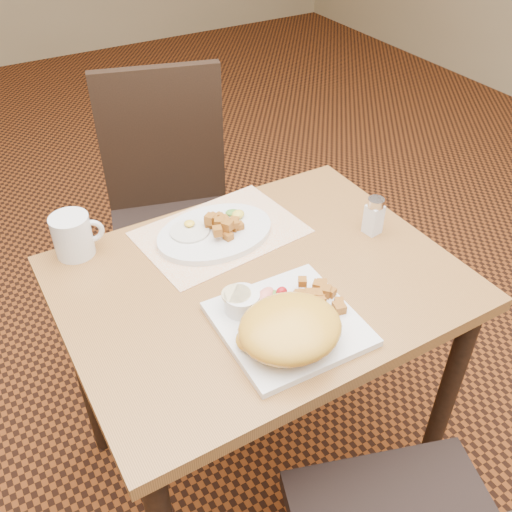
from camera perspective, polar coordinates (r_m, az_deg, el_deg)
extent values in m
plane|color=black|center=(1.90, 0.27, -19.60)|extent=(8.00, 8.00, 0.00)
cube|color=#99642F|center=(1.34, 0.37, -2.70)|extent=(0.90, 0.70, 0.03)
cylinder|color=black|center=(1.65, 18.33, -13.73)|extent=(0.05, 0.05, 0.71)
cylinder|color=black|center=(1.72, -16.82, -10.81)|extent=(0.05, 0.05, 0.71)
cylinder|color=black|center=(1.94, 5.98, -2.12)|extent=(0.05, 0.05, 0.71)
cylinder|color=black|center=(1.64, 16.97, -23.12)|extent=(0.04, 0.04, 0.42)
cube|color=black|center=(1.98, -7.90, 1.94)|extent=(0.52, 0.52, 0.05)
cylinder|color=black|center=(2.28, -3.57, 0.41)|extent=(0.04, 0.04, 0.42)
cylinder|color=black|center=(2.01, -1.51, -5.69)|extent=(0.04, 0.04, 0.42)
cylinder|color=black|center=(2.26, -12.53, -0.98)|extent=(0.04, 0.04, 0.42)
cylinder|color=black|center=(1.99, -11.74, -7.35)|extent=(0.04, 0.04, 0.42)
cube|color=black|center=(2.01, -9.39, 11.45)|extent=(0.41, 0.15, 0.50)
cube|color=white|center=(1.47, -3.58, 2.36)|extent=(0.43, 0.32, 0.00)
cube|color=silver|center=(1.21, 3.25, -6.78)|extent=(0.29, 0.29, 0.02)
ellipsoid|color=gold|center=(1.13, 3.43, -7.18)|extent=(0.21, 0.19, 0.08)
ellipsoid|color=gold|center=(1.15, 4.99, -8.19)|extent=(0.08, 0.08, 0.03)
ellipsoid|color=gold|center=(1.14, 0.02, -8.21)|extent=(0.08, 0.08, 0.03)
cylinder|color=silver|center=(1.21, -1.42, -4.59)|extent=(0.08, 0.08, 0.04)
cylinder|color=beige|center=(1.20, -1.98, -3.85)|extent=(0.06, 0.06, 0.01)
ellipsoid|color=#387223|center=(1.25, 1.47, -3.91)|extent=(0.04, 0.03, 0.01)
ellipsoid|color=red|center=(1.25, 2.58, -3.63)|extent=(0.03, 0.02, 0.03)
ellipsoid|color=#F28C72|center=(1.24, 0.87, -3.98)|extent=(0.07, 0.06, 0.02)
cylinder|color=white|center=(1.44, -6.66, 2.49)|extent=(0.10, 0.10, 0.01)
ellipsoid|color=yellow|center=(1.46, -6.68, 3.25)|extent=(0.03, 0.03, 0.01)
ellipsoid|color=#387223|center=(1.50, -2.31, 4.36)|extent=(0.05, 0.04, 0.01)
ellipsoid|color=yellow|center=(1.48, -1.80, 4.19)|extent=(0.04, 0.04, 0.02)
cube|color=white|center=(1.48, 11.65, 3.63)|extent=(0.04, 0.04, 0.08)
cylinder|color=silver|center=(1.45, 11.90, 5.26)|extent=(0.05, 0.05, 0.02)
cylinder|color=silver|center=(1.44, -17.89, 1.96)|extent=(0.09, 0.09, 0.11)
torus|color=silver|center=(1.43, -16.15, 2.41)|extent=(0.06, 0.03, 0.06)
cube|color=#AB641B|center=(1.26, 6.15, -3.71)|extent=(0.02, 0.02, 0.02)
cube|color=#AB641B|center=(1.25, 5.94, -3.95)|extent=(0.03, 0.03, 0.02)
cube|color=#AB641B|center=(1.23, 6.19, -3.92)|extent=(0.03, 0.03, 0.02)
cube|color=#AB641B|center=(1.27, 6.61, -2.91)|extent=(0.03, 0.03, 0.02)
cube|color=#AB641B|center=(1.21, 7.03, -5.76)|extent=(0.03, 0.03, 0.02)
cube|color=#AB641B|center=(1.22, 5.47, -3.87)|extent=(0.03, 0.03, 0.02)
cube|color=#AB641B|center=(1.24, 4.42, -4.07)|extent=(0.03, 0.03, 0.02)
cube|color=#AB641B|center=(1.21, 6.41, -4.42)|extent=(0.02, 0.02, 0.02)
cube|color=#AB641B|center=(1.22, 5.11, -4.15)|extent=(0.03, 0.03, 0.02)
cube|color=#AB641B|center=(1.26, 6.92, -3.52)|extent=(0.03, 0.03, 0.02)
cube|color=#AB641B|center=(1.24, 5.93, -4.42)|extent=(0.03, 0.03, 0.02)
cube|color=#AB641B|center=(1.23, 4.60, -3.84)|extent=(0.03, 0.03, 0.02)
cube|color=#AB641B|center=(1.23, 8.31, -5.13)|extent=(0.03, 0.03, 0.02)
cube|color=#AB641B|center=(1.27, 6.16, -2.98)|extent=(0.03, 0.03, 0.02)
cube|color=#AB641B|center=(1.25, 4.10, -4.05)|extent=(0.03, 0.03, 0.02)
cube|color=#AB641B|center=(1.26, 7.51, -3.61)|extent=(0.02, 0.02, 0.02)
cube|color=#AB641B|center=(1.26, 4.66, -2.57)|extent=(0.03, 0.03, 0.02)
cube|color=#AB641B|center=(1.25, 6.54, -4.14)|extent=(0.02, 0.02, 0.01)
cube|color=#AB641B|center=(1.22, 5.26, -4.13)|extent=(0.03, 0.03, 0.02)
cube|color=#AB641B|center=(1.24, 8.30, -4.63)|extent=(0.03, 0.03, 0.02)
cube|color=#AB641B|center=(1.21, 5.58, -4.43)|extent=(0.02, 0.02, 0.02)
cube|color=#AB641B|center=(1.23, 4.99, -4.68)|extent=(0.02, 0.03, 0.02)
cube|color=#AB641B|center=(1.44, -2.13, 3.00)|extent=(0.03, 0.03, 0.02)
cube|color=#AB641B|center=(1.44, -2.84, 2.91)|extent=(0.03, 0.03, 0.02)
cube|color=#AB641B|center=(1.43, -3.21, 3.56)|extent=(0.02, 0.03, 0.02)
cube|color=#AB641B|center=(1.44, -4.31, 3.75)|extent=(0.03, 0.03, 0.02)
cube|color=#AB641B|center=(1.43, -3.25, 3.41)|extent=(0.02, 0.02, 0.02)
cube|color=#AB641B|center=(1.45, -4.76, 3.24)|extent=(0.03, 0.02, 0.02)
cube|color=#AB641B|center=(1.41, -2.88, 3.05)|extent=(0.04, 0.03, 0.02)
cube|color=#AB641B|center=(1.43, -3.31, 2.71)|extent=(0.03, 0.03, 0.02)
cube|color=#AB641B|center=(1.43, -3.50, 3.23)|extent=(0.02, 0.02, 0.01)
cube|color=#AB641B|center=(1.43, -2.94, 2.44)|extent=(0.02, 0.02, 0.02)
cube|color=#AB641B|center=(1.42, -2.14, 3.21)|extent=(0.03, 0.02, 0.02)
cube|color=#AB641B|center=(1.46, -2.90, 3.38)|extent=(0.02, 0.02, 0.02)
cube|color=#AB641B|center=(1.43, -3.51, 2.51)|extent=(0.03, 0.03, 0.01)
cube|color=#AB641B|center=(1.44, -3.69, 2.82)|extent=(0.03, 0.03, 0.02)
cube|color=#AB641B|center=(1.42, -2.92, 2.42)|extent=(0.03, 0.03, 0.02)
cube|color=#AB641B|center=(1.46, -2.19, 3.42)|extent=(0.03, 0.03, 0.02)
cube|color=#AB641B|center=(1.48, -3.70, 3.86)|extent=(0.03, 0.03, 0.02)
cube|color=#AB641B|center=(1.41, -2.79, 1.99)|extent=(0.02, 0.03, 0.02)
cube|color=#AB641B|center=(1.44, -1.65, 3.05)|extent=(0.02, 0.02, 0.02)
cube|color=#AB641B|center=(1.39, -3.88, 2.50)|extent=(0.03, 0.03, 0.02)
cube|color=#AB641B|center=(1.44, -4.61, 3.71)|extent=(0.03, 0.03, 0.02)
cube|color=#AB641B|center=(1.42, -3.69, 3.29)|extent=(0.03, 0.03, 0.02)
cube|color=#AB641B|center=(1.45, -3.54, 3.86)|extent=(0.02, 0.02, 0.02)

